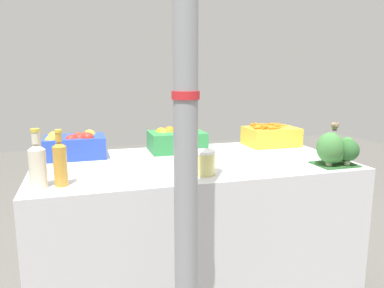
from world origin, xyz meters
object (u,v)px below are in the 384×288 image
(orange_crate, at_px, (176,140))
(broccoli_pile, at_px, (335,150))
(apple_crate, at_px, (75,145))
(carrot_crate, at_px, (271,136))
(juice_bottle_amber, at_px, (60,162))
(sparrow_bird, at_px, (335,126))
(pickle_jar, at_px, (204,163))
(juice_bottle_cloudy, at_px, (38,164))
(support_pole, at_px, (186,127))

(orange_crate, relative_size, broccoli_pile, 1.43)
(apple_crate, xyz_separation_m, carrot_crate, (1.33, 0.00, -0.01))
(apple_crate, distance_m, broccoli_pile, 1.52)
(juice_bottle_amber, xyz_separation_m, sparrow_bird, (1.45, -0.01, 0.11))
(orange_crate, bearing_deg, juice_bottle_amber, -139.24)
(juice_bottle_amber, height_order, pickle_jar, juice_bottle_amber)
(orange_crate, xyz_separation_m, juice_bottle_cloudy, (-0.79, -0.60, 0.04))
(support_pole, xyz_separation_m, sparrow_bird, (0.98, 0.43, -0.10))
(apple_crate, distance_m, juice_bottle_cloudy, 0.61)
(orange_crate, xyz_separation_m, broccoli_pile, (0.74, -0.64, 0.02))
(orange_crate, xyz_separation_m, juice_bottle_amber, (-0.70, -0.60, 0.04))
(carrot_crate, relative_size, juice_bottle_cloudy, 1.32)
(orange_crate, relative_size, carrot_crate, 1.00)
(orange_crate, distance_m, juice_bottle_cloudy, 0.99)
(apple_crate, distance_m, orange_crate, 0.64)
(orange_crate, height_order, pickle_jar, orange_crate)
(broccoli_pile, xyz_separation_m, juice_bottle_cloudy, (-1.53, 0.04, 0.02))
(apple_crate, bearing_deg, orange_crate, 0.52)
(broccoli_pile, bearing_deg, juice_bottle_amber, 178.45)
(juice_bottle_cloudy, height_order, pickle_jar, juice_bottle_cloudy)
(carrot_crate, height_order, sparrow_bird, sparrow_bird)
(apple_crate, relative_size, broccoli_pile, 1.43)
(broccoli_pile, relative_size, juice_bottle_amber, 0.95)
(sparrow_bird, bearing_deg, support_pole, -15.99)
(apple_crate, xyz_separation_m, broccoli_pile, (1.38, -0.63, 0.02))
(support_pole, height_order, carrot_crate, support_pole)
(broccoli_pile, bearing_deg, carrot_crate, 94.62)
(orange_crate, relative_size, sparrow_bird, 3.18)
(pickle_jar, bearing_deg, orange_crate, 89.06)
(support_pole, height_order, pickle_jar, support_pole)
(broccoli_pile, distance_m, pickle_jar, 0.75)
(support_pole, bearing_deg, juice_bottle_cloudy, 141.92)
(pickle_jar, bearing_deg, broccoli_pile, -2.63)
(carrot_crate, height_order, broccoli_pile, broccoli_pile)
(broccoli_pile, height_order, sparrow_bird, sparrow_bird)
(carrot_crate, distance_m, pickle_jar, 0.92)
(orange_crate, distance_m, broccoli_pile, 0.98)
(juice_bottle_amber, bearing_deg, orange_crate, 40.76)
(orange_crate, height_order, juice_bottle_cloudy, juice_bottle_cloudy)
(juice_bottle_amber, distance_m, sparrow_bird, 1.45)
(support_pole, distance_m, juice_bottle_amber, 0.68)
(juice_bottle_cloudy, bearing_deg, juice_bottle_amber, 0.00)
(apple_crate, bearing_deg, support_pole, -68.39)
(juice_bottle_cloudy, bearing_deg, orange_crate, 37.16)
(carrot_crate, distance_m, broccoli_pile, 0.64)
(support_pole, bearing_deg, broccoli_pile, 22.55)
(support_pole, distance_m, pickle_jar, 0.55)
(carrot_crate, height_order, juice_bottle_amber, juice_bottle_amber)
(support_pole, xyz_separation_m, juice_bottle_cloudy, (-0.56, 0.44, -0.21))
(carrot_crate, bearing_deg, juice_bottle_cloudy, -158.05)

